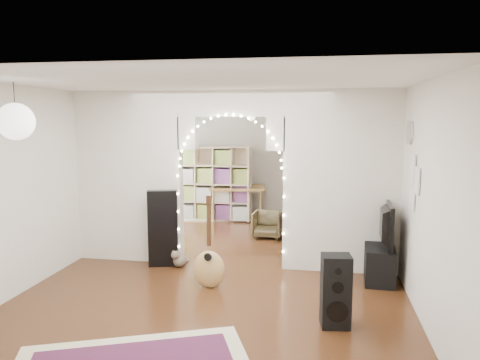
% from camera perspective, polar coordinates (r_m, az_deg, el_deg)
% --- Properties ---
extents(floor, '(7.50, 7.50, 0.00)m').
position_cam_1_polar(floor, '(7.47, -1.03, -10.21)').
color(floor, black).
rests_on(floor, ground).
extents(ceiling, '(5.00, 7.50, 0.02)m').
position_cam_1_polar(ceiling, '(7.12, -1.08, 10.93)').
color(ceiling, white).
rests_on(ceiling, wall_back).
extents(wall_back, '(5.00, 0.02, 2.70)m').
position_cam_1_polar(wall_back, '(10.86, 2.71, 2.69)').
color(wall_back, silver).
rests_on(wall_back, floor).
extents(wall_front, '(5.00, 0.02, 2.70)m').
position_cam_1_polar(wall_front, '(3.63, -12.49, -7.68)').
color(wall_front, silver).
rests_on(wall_front, floor).
extents(wall_left, '(0.02, 7.50, 2.70)m').
position_cam_1_polar(wall_left, '(8.03, -18.86, 0.50)').
color(wall_left, silver).
rests_on(wall_left, floor).
extents(wall_right, '(0.02, 7.50, 2.70)m').
position_cam_1_polar(wall_right, '(7.14, 19.06, -0.36)').
color(wall_right, silver).
rests_on(wall_right, floor).
extents(divider_wall, '(5.00, 0.20, 2.70)m').
position_cam_1_polar(divider_wall, '(7.16, -1.06, 0.70)').
color(divider_wall, silver).
rests_on(divider_wall, floor).
extents(fairy_lights, '(1.64, 0.04, 1.60)m').
position_cam_1_polar(fairy_lights, '(7.02, -1.26, 1.58)').
color(fairy_lights, '#FFEABF').
rests_on(fairy_lights, divider_wall).
extents(window, '(0.04, 1.20, 1.40)m').
position_cam_1_polar(window, '(9.61, -13.59, 2.73)').
color(window, white).
rests_on(window, wall_left).
extents(wall_clock, '(0.03, 0.31, 0.31)m').
position_cam_1_polar(wall_clock, '(6.48, 20.01, 5.48)').
color(wall_clock, white).
rests_on(wall_clock, wall_right).
extents(picture_frames, '(0.02, 0.50, 0.70)m').
position_cam_1_polar(picture_frames, '(6.14, 20.40, -0.27)').
color(picture_frames, white).
rests_on(picture_frames, wall_right).
extents(paper_lantern, '(0.40, 0.40, 0.40)m').
position_cam_1_polar(paper_lantern, '(5.62, -25.66, 6.44)').
color(paper_lantern, white).
rests_on(paper_lantern, ceiling).
extents(ceiling_fan, '(1.10, 1.10, 0.30)m').
position_cam_1_polar(ceiling_fan, '(9.08, 1.35, 8.35)').
color(ceiling_fan, '#B7923D').
rests_on(ceiling_fan, ceiling).
extents(guitar_case, '(0.48, 0.27, 1.19)m').
position_cam_1_polar(guitar_case, '(7.34, -9.38, -5.84)').
color(guitar_case, black).
rests_on(guitar_case, floor).
extents(acoustic_guitar, '(0.45, 0.22, 1.07)m').
position_cam_1_polar(acoustic_guitar, '(6.37, -3.78, -9.02)').
color(acoustic_guitar, '#AF7746').
rests_on(acoustic_guitar, floor).
extents(tabby_cat, '(0.26, 0.46, 0.30)m').
position_cam_1_polar(tabby_cat, '(7.37, -7.44, -9.53)').
color(tabby_cat, brown).
rests_on(tabby_cat, floor).
extents(floor_speaker, '(0.35, 0.32, 0.81)m').
position_cam_1_polar(floor_speaker, '(5.37, 11.60, -13.14)').
color(floor_speaker, black).
rests_on(floor_speaker, floor).
extents(media_console, '(0.45, 1.02, 0.50)m').
position_cam_1_polar(media_console, '(7.09, 16.56, -9.43)').
color(media_console, black).
rests_on(media_console, floor).
extents(tv, '(0.20, 1.08, 0.62)m').
position_cam_1_polar(tv, '(6.94, 16.74, -5.02)').
color(tv, black).
rests_on(tv, media_console).
extents(bookcase, '(1.66, 0.89, 1.66)m').
position_cam_1_polar(bookcase, '(10.40, -3.12, -0.42)').
color(bookcase, beige).
rests_on(bookcase, floor).
extents(dining_table, '(1.29, 0.95, 0.76)m').
position_cam_1_polar(dining_table, '(10.45, -0.28, -1.19)').
color(dining_table, brown).
rests_on(dining_table, floor).
extents(flower_vase, '(0.20, 0.20, 0.19)m').
position_cam_1_polar(flower_vase, '(10.43, -0.29, -0.27)').
color(flower_vase, white).
rests_on(flower_vase, dining_table).
extents(dining_chair_left, '(0.57, 0.58, 0.50)m').
position_cam_1_polar(dining_chair_left, '(9.02, 3.38, -5.43)').
color(dining_chair_left, '#493D24').
rests_on(dining_chair_left, floor).
extents(dining_chair_right, '(0.74, 0.76, 0.57)m').
position_cam_1_polar(dining_chair_right, '(7.96, 9.23, -7.07)').
color(dining_chair_right, '#493D24').
rests_on(dining_chair_right, floor).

